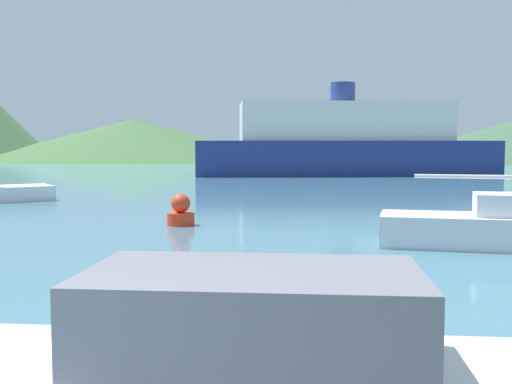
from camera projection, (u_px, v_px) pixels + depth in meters
The scene contains 4 objects.
ferry_distant at pixel (342, 143), 50.05m from camera, with size 23.52×10.95×7.14m.
buoy_marker at pixel (181, 212), 18.92m from camera, with size 0.81×0.81×0.93m.
hill_central at pixel (134, 139), 98.19m from camera, with size 47.21×47.21×6.17m.
hill_east at pixel (384, 138), 87.09m from camera, with size 25.58×25.58×6.38m.
Camera 1 is at (2.13, -1.89, 2.40)m, focal length 45.00 mm.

